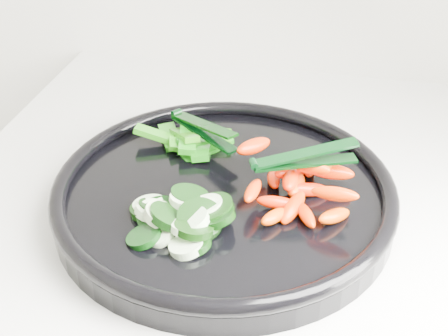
# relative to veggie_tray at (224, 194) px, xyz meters

# --- Properties ---
(veggie_tray) EXTENTS (0.39, 0.39, 0.04)m
(veggie_tray) POSITION_rel_veggie_tray_xyz_m (0.00, 0.00, 0.00)
(veggie_tray) COLOR black
(veggie_tray) RESTS_ON counter
(cucumber_pile) EXTENTS (0.13, 0.12, 0.04)m
(cucumber_pile) POSITION_rel_veggie_tray_xyz_m (-0.03, -0.06, 0.01)
(cucumber_pile) COLOR black
(cucumber_pile) RESTS_ON veggie_tray
(carrot_pile) EXTENTS (0.14, 0.15, 0.05)m
(carrot_pile) POSITION_rel_veggie_tray_xyz_m (0.08, 0.01, 0.02)
(carrot_pile) COLOR #EC3500
(carrot_pile) RESTS_ON veggie_tray
(pepper_pile) EXTENTS (0.12, 0.09, 0.04)m
(pepper_pile) POSITION_rel_veggie_tray_xyz_m (-0.06, 0.08, 0.01)
(pepper_pile) COLOR #1D6B0A
(pepper_pile) RESTS_ON veggie_tray
(tong_carrot) EXTENTS (0.11, 0.06, 0.02)m
(tong_carrot) POSITION_rel_veggie_tray_xyz_m (0.08, 0.01, 0.05)
(tong_carrot) COLOR black
(tong_carrot) RESTS_ON carrot_pile
(tong_pepper) EXTENTS (0.10, 0.08, 0.02)m
(tong_pepper) POSITION_rel_veggie_tray_xyz_m (-0.05, 0.09, 0.03)
(tong_pepper) COLOR black
(tong_pepper) RESTS_ON pepper_pile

